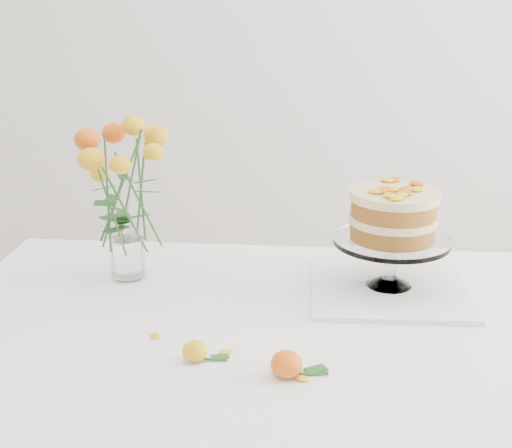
% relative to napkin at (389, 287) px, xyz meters
% --- Properties ---
extents(table, '(1.43, 0.93, 0.76)m').
position_rel_napkin_xyz_m(table, '(-0.20, -0.21, -0.09)').
color(table, tan).
rests_on(table, ground).
extents(napkin, '(0.34, 0.34, 0.01)m').
position_rel_napkin_xyz_m(napkin, '(0.00, 0.00, 0.00)').
color(napkin, white).
rests_on(napkin, table).
extents(cake_stand, '(0.25, 0.25, 0.22)m').
position_rel_napkin_xyz_m(cake_stand, '(0.00, 0.00, 0.15)').
color(cake_stand, silver).
rests_on(cake_stand, napkin).
extents(rose_vase, '(0.26, 0.26, 0.38)m').
position_rel_napkin_xyz_m(rose_vase, '(-0.58, 0.02, 0.22)').
color(rose_vase, silver).
rests_on(rose_vase, table).
extents(loose_rose_near, '(0.08, 0.04, 0.04)m').
position_rel_napkin_xyz_m(loose_rose_near, '(-0.37, -0.34, 0.01)').
color(loose_rose_near, yellow).
rests_on(loose_rose_near, table).
extents(loose_rose_far, '(0.10, 0.05, 0.05)m').
position_rel_napkin_xyz_m(loose_rose_far, '(-0.21, -0.38, 0.02)').
color(loose_rose_far, '#D4610A').
rests_on(loose_rose_far, table).
extents(stray_petal_a, '(0.03, 0.02, 0.00)m').
position_rel_napkin_xyz_m(stray_petal_a, '(-0.32, -0.31, -0.00)').
color(stray_petal_a, yellow).
rests_on(stray_petal_a, table).
extents(stray_petal_b, '(0.03, 0.02, 0.00)m').
position_rel_napkin_xyz_m(stray_petal_b, '(-0.22, -0.35, -0.00)').
color(stray_petal_b, yellow).
rests_on(stray_petal_b, table).
extents(stray_petal_c, '(0.03, 0.02, 0.00)m').
position_rel_napkin_xyz_m(stray_petal_c, '(-0.18, -0.39, -0.00)').
color(stray_petal_c, yellow).
rests_on(stray_petal_c, table).
extents(stray_petal_d, '(0.03, 0.02, 0.00)m').
position_rel_napkin_xyz_m(stray_petal_d, '(-0.46, -0.26, -0.00)').
color(stray_petal_d, yellow).
rests_on(stray_petal_d, table).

